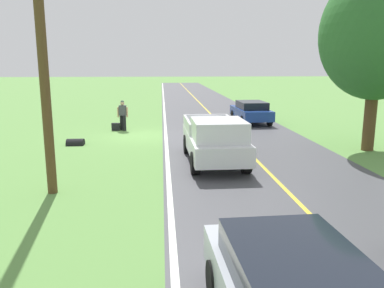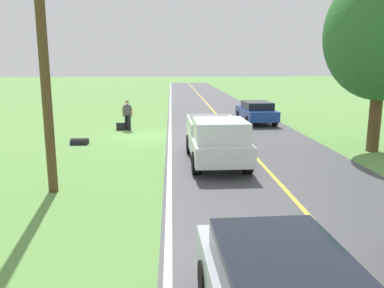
{
  "view_description": "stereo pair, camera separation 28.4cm",
  "coord_description": "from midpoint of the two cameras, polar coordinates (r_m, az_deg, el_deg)",
  "views": [
    {
      "loc": [
        -1.1,
        20.69,
        3.78
      ],
      "look_at": [
        -1.99,
        9.1,
        1.38
      ],
      "focal_mm": 36.36,
      "sensor_mm": 36.0,
      "label": 1
    },
    {
      "loc": [
        -1.38,
        20.71,
        3.78
      ],
      "look_at": [
        -1.99,
        9.1,
        1.38
      ],
      "focal_mm": 36.36,
      "sensor_mm": 36.0,
      "label": 2
    }
  ],
  "objects": [
    {
      "name": "sedan_near_oncoming",
      "position": [
        25.7,
        9.73,
        4.73
      ],
      "size": [
        2.05,
        4.46,
        1.41
      ],
      "color": "navy",
      "rests_on": "ground"
    },
    {
      "name": "lane_edge_line",
      "position": [
        21.04,
        -2.87,
        1.31
      ],
      "size": [
        0.16,
        117.6,
        0.0
      ],
      "primitive_type": "cube",
      "color": "silver",
      "rests_on": "ground"
    },
    {
      "name": "tree_far_side_near",
      "position": [
        18.67,
        26.62,
        14.19
      ],
      "size": [
        4.82,
        4.82,
        7.78
      ],
      "color": "brown",
      "rests_on": "ground"
    },
    {
      "name": "road_surface",
      "position": [
        21.34,
        6.73,
        1.38
      ],
      "size": [
        7.48,
        120.0,
        0.0
      ],
      "primitive_type": "cube",
      "color": "#47474C",
      "rests_on": "ground"
    },
    {
      "name": "ground_plane",
      "position": [
        21.08,
        -6.35,
        1.25
      ],
      "size": [
        200.0,
        200.0,
        0.0
      ],
      "primitive_type": "plane",
      "color": "#609347"
    },
    {
      "name": "suitcase_carried",
      "position": [
        22.93,
        -10.08,
        2.54
      ],
      "size": [
        0.47,
        0.24,
        0.44
      ],
      "primitive_type": "cube",
      "rotation": [
        0.0,
        0.0,
        1.49
      ],
      "color": "black",
      "rests_on": "ground"
    },
    {
      "name": "utility_pole_roadside",
      "position": [
        11.92,
        -20.32,
        12.4
      ],
      "size": [
        0.28,
        0.28,
        8.16
      ],
      "primitive_type": "cylinder",
      "color": "brown",
      "rests_on": "ground"
    },
    {
      "name": "drainage_culvert",
      "position": [
        19.34,
        -15.74,
        -0.06
      ],
      "size": [
        0.8,
        0.6,
        0.6
      ],
      "primitive_type": "cylinder",
      "rotation": [
        0.0,
        1.57,
        0.0
      ],
      "color": "black",
      "rests_on": "ground"
    },
    {
      "name": "lane_centre_line",
      "position": [
        21.34,
        6.73,
        1.39
      ],
      "size": [
        0.14,
        117.6,
        0.0
      ],
      "primitive_type": "cube",
      "color": "gold",
      "rests_on": "ground"
    },
    {
      "name": "hitchhiker_walking",
      "position": [
        22.82,
        -9.08,
        4.46
      ],
      "size": [
        0.62,
        0.53,
        1.75
      ],
      "color": "black",
      "rests_on": "ground"
    },
    {
      "name": "pickup_truck_passing",
      "position": [
        14.88,
        4.2,
        0.73
      ],
      "size": [
        2.17,
        5.43,
        1.82
      ],
      "color": "silver",
      "rests_on": "ground"
    }
  ]
}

